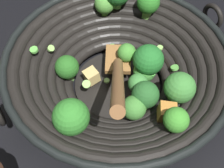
{
  "coord_description": "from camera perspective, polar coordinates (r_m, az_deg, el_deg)",
  "views": [
    {
      "loc": [
        -0.28,
        -0.2,
        0.49
      ],
      "look_at": [
        -0.02,
        -0.0,
        0.03
      ],
      "focal_mm": 46.35,
      "sensor_mm": 36.0,
      "label": 1
    }
  ],
  "objects": [
    {
      "name": "ground_plane",
      "position": [
        0.6,
        1.07,
        -0.44
      ],
      "size": [
        4.0,
        4.0,
        0.0
      ],
      "primitive_type": "plane",
      "color": "black"
    },
    {
      "name": "wok",
      "position": [
        0.55,
        1.34,
        3.29
      ],
      "size": [
        0.44,
        0.42,
        0.22
      ],
      "color": "black",
      "rests_on": "ground"
    }
  ]
}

